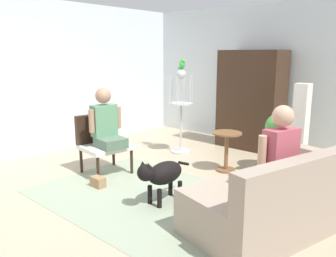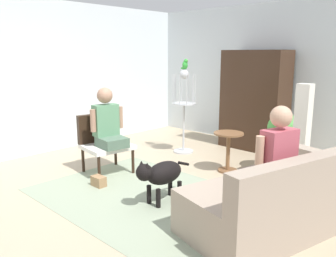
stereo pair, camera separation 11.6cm
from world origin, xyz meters
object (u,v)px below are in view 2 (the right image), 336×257
at_px(person_on_couch, 274,155).
at_px(column_lamp, 302,135).
at_px(round_end_table, 228,148).
at_px(armoire_cabinet, 255,100).
at_px(potted_plant, 283,136).
at_px(dog, 161,174).
at_px(bird_cage_stand, 184,109).
at_px(handbag, 99,181).
at_px(person_on_armchair, 108,122).
at_px(parrot, 185,64).
at_px(couch, 276,201).
at_px(armchair, 103,139).

distance_m(person_on_couch, column_lamp, 1.48).
bearing_deg(round_end_table, armoire_cabinet, 106.37).
bearing_deg(potted_plant, column_lamp, -38.38).
xyz_separation_m(dog, armoire_cabinet, (-0.50, 2.95, 0.55)).
distance_m(bird_cage_stand, handbag, 2.19).
distance_m(person_on_couch, dog, 1.36).
distance_m(person_on_couch, person_on_armchair, 2.56).
relative_size(person_on_couch, parrot, 4.57).
xyz_separation_m(couch, column_lamp, (-0.37, 1.42, 0.38)).
bearing_deg(person_on_couch, handbag, -166.68).
xyz_separation_m(column_lamp, handbag, (-1.90, -1.97, -0.61)).
distance_m(round_end_table, potted_plant, 0.84).
bearing_deg(potted_plant, round_end_table, -136.08).
bearing_deg(couch, handbag, -166.41).
bearing_deg(dog, person_on_couch, 13.88).
bearing_deg(person_on_couch, dog, -166.12).
distance_m(person_on_armchair, dog, 1.38).
xyz_separation_m(round_end_table, bird_cage_stand, (-1.18, 0.33, 0.42)).
distance_m(armchair, handbag, 0.78).
bearing_deg(person_on_couch, armoire_cabinet, 123.55).
bearing_deg(column_lamp, person_on_couch, -76.89).
bearing_deg(person_on_armchair, dog, -8.89).
height_order(armchair, parrot, parrot).
bearing_deg(bird_cage_stand, dog, -55.61).
relative_size(person_on_couch, round_end_table, 1.36).
xyz_separation_m(armoire_cabinet, handbag, (-0.48, -3.17, -0.84)).
bearing_deg(potted_plant, armchair, -137.11).
relative_size(person_on_armchair, column_lamp, 0.62).
height_order(armchair, handbag, armchair).
height_order(round_end_table, bird_cage_stand, bird_cage_stand).
bearing_deg(round_end_table, parrot, 164.10).
bearing_deg(handbag, parrot, 97.08).
height_order(couch, armchair, armchair).
relative_size(person_on_armchair, parrot, 4.71).
xyz_separation_m(bird_cage_stand, parrot, (0.02, -0.00, 0.78)).
bearing_deg(armchair, bird_cage_stand, 82.61).
bearing_deg(parrot, armchair, -98.09).
bearing_deg(round_end_table, potted_plant, 43.92).
relative_size(round_end_table, bird_cage_stand, 0.41).
height_order(armoire_cabinet, handbag, armoire_cabinet).
bearing_deg(person_on_couch, parrot, 148.60).
xyz_separation_m(person_on_armchair, column_lamp, (2.22, 1.55, -0.10)).
bearing_deg(person_on_couch, armchair, -178.21).
xyz_separation_m(armchair, bird_cage_stand, (0.21, 1.60, 0.29)).
xyz_separation_m(armchair, handbag, (0.48, -0.44, -0.43)).
distance_m(bird_cage_stand, potted_plant, 1.81).
xyz_separation_m(round_end_table, dog, (0.07, -1.50, -0.01)).
height_order(couch, dog, couch).
distance_m(person_on_armchair, parrot, 1.81).
bearing_deg(person_on_armchair, handbag, -52.23).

